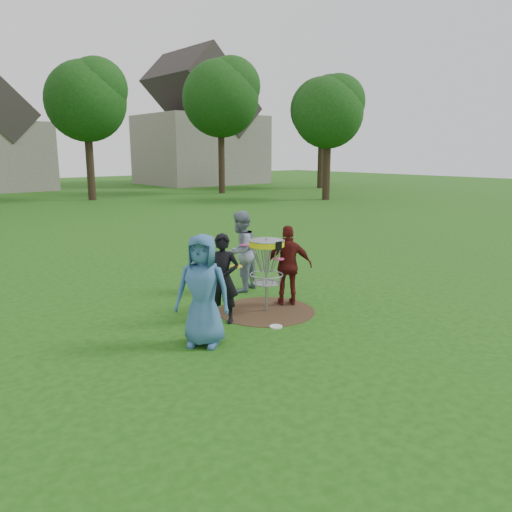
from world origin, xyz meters
TOP-DOWN VIEW (x-y plane):
  - ground at (0.00, 0.00)m, footprint 100.00×100.00m
  - dirt_patch at (0.00, 0.00)m, footprint 1.80×1.80m
  - player_blue at (-1.81, -0.62)m, footprint 0.96×1.00m
  - player_black at (-0.96, 0.04)m, footprint 0.65×0.68m
  - player_grey at (0.50, 1.40)m, footprint 1.01×0.91m
  - player_maroon at (0.59, 0.04)m, footprint 0.95×0.85m
  - disc_on_grass at (-0.44, -0.75)m, footprint 0.22×0.22m
  - disc_golf_basket at (0.00, -0.00)m, footprint 0.66×0.67m
  - held_discs at (-0.38, 0.17)m, footprint 2.17×1.88m
  - house_row at (4.78, 33.07)m, footprint 44.50×10.65m

SIDE VIEW (x-z plane):
  - ground at x=0.00m, z-range 0.00..0.00m
  - dirt_patch at x=0.00m, z-range 0.00..0.01m
  - disc_on_grass at x=-0.44m, z-range 0.00..0.02m
  - player_maroon at x=0.59m, z-range 0.00..1.55m
  - player_black at x=-0.96m, z-range 0.00..1.56m
  - player_grey at x=0.50m, z-range 0.00..1.70m
  - player_blue at x=-1.81m, z-range 0.00..1.73m
  - held_discs at x=-0.38m, z-range 0.94..1.07m
  - disc_golf_basket at x=0.00m, z-range 0.33..1.71m
  - house_row at x=4.78m, z-range -1.67..9.95m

